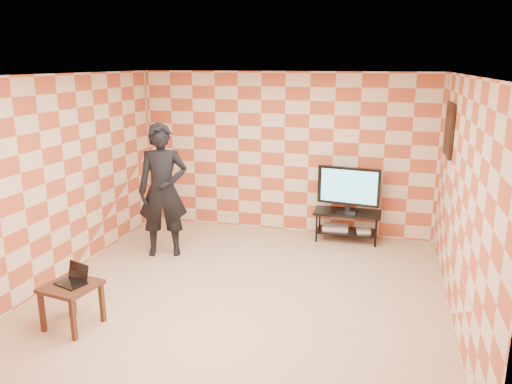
# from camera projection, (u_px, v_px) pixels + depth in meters

# --- Properties ---
(floor) EXTENTS (5.00, 5.00, 0.00)m
(floor) POSITION_uv_depth(u_px,v_px,m) (244.00, 290.00, 6.43)
(floor) COLOR tan
(floor) RESTS_ON ground
(wall_back) EXTENTS (5.00, 0.02, 2.70)m
(wall_back) POSITION_uv_depth(u_px,v_px,m) (284.00, 153.00, 8.42)
(wall_back) COLOR beige
(wall_back) RESTS_ON ground
(wall_front) EXTENTS (5.00, 0.02, 2.70)m
(wall_front) POSITION_uv_depth(u_px,v_px,m) (151.00, 267.00, 3.74)
(wall_front) COLOR beige
(wall_front) RESTS_ON ground
(wall_left) EXTENTS (0.02, 5.00, 2.70)m
(wall_left) POSITION_uv_depth(u_px,v_px,m) (65.00, 177.00, 6.70)
(wall_left) COLOR beige
(wall_left) RESTS_ON ground
(wall_right) EXTENTS (0.02, 5.00, 2.70)m
(wall_right) POSITION_uv_depth(u_px,v_px,m) (462.00, 202.00, 5.47)
(wall_right) COLOR beige
(wall_right) RESTS_ON ground
(ceiling) EXTENTS (5.00, 5.00, 0.02)m
(ceiling) POSITION_uv_depth(u_px,v_px,m) (243.00, 75.00, 5.74)
(ceiling) COLOR white
(ceiling) RESTS_ON wall_back
(wall_art) EXTENTS (0.04, 0.72, 0.72)m
(wall_art) POSITION_uv_depth(u_px,v_px,m) (449.00, 130.00, 6.78)
(wall_art) COLOR black
(wall_art) RESTS_ON wall_right
(tv_stand) EXTENTS (1.06, 0.48, 0.50)m
(tv_stand) POSITION_uv_depth(u_px,v_px,m) (347.00, 219.00, 8.10)
(tv_stand) COLOR black
(tv_stand) RESTS_ON floor
(tv) EXTENTS (1.00, 0.23, 0.73)m
(tv) POSITION_uv_depth(u_px,v_px,m) (349.00, 187.00, 7.97)
(tv) COLOR black
(tv) RESTS_ON tv_stand
(dvd_player) EXTENTS (0.43, 0.31, 0.07)m
(dvd_player) POSITION_uv_depth(u_px,v_px,m) (335.00, 227.00, 8.21)
(dvd_player) COLOR silver
(dvd_player) RESTS_ON tv_stand
(game_console) EXTENTS (0.24, 0.20, 0.05)m
(game_console) POSITION_uv_depth(u_px,v_px,m) (363.00, 231.00, 8.04)
(game_console) COLOR silver
(game_console) RESTS_ON tv_stand
(side_table) EXTENTS (0.61, 0.61, 0.50)m
(side_table) POSITION_uv_depth(u_px,v_px,m) (71.00, 292.00, 5.43)
(side_table) COLOR #341C11
(side_table) RESTS_ON floor
(laptop) EXTENTS (0.38, 0.33, 0.21)m
(laptop) POSITION_uv_depth(u_px,v_px,m) (74.00, 279.00, 5.44)
(laptop) COLOR black
(laptop) RESTS_ON side_table
(person) EXTENTS (0.84, 0.69, 2.00)m
(person) POSITION_uv_depth(u_px,v_px,m) (163.00, 190.00, 7.39)
(person) COLOR black
(person) RESTS_ON floor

